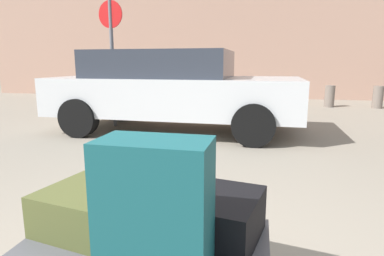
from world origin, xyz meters
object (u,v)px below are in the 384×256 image
at_px(suitcase_olive_center, 104,211).
at_px(bollard_kerb_mid, 378,97).
at_px(suitcase_teal_front_left, 155,212).
at_px(bollard_kerb_near, 330,96).
at_px(suitcase_black_rear_left, 204,214).
at_px(parked_car, 172,89).
at_px(no_parking_sign, 112,50).

xyz_separation_m(suitcase_olive_center, bollard_kerb_mid, (3.92, 8.25, -0.15)).
distance_m(suitcase_teal_front_left, bollard_kerb_near, 8.87).
bearing_deg(suitcase_black_rear_left, parked_car, 118.88).
relative_size(suitcase_olive_center, bollard_kerb_mid, 1.05).
height_order(bollard_kerb_mid, no_parking_sign, no_parking_sign).
relative_size(parked_car, bollard_kerb_mid, 7.19).
bearing_deg(no_parking_sign, bollard_kerb_near, 39.29).
bearing_deg(suitcase_olive_center, bollard_kerb_near, 83.31).
height_order(suitcase_olive_center, bollard_kerb_mid, bollard_kerb_mid).
bearing_deg(bollard_kerb_mid, parked_car, -139.06).
xyz_separation_m(suitcase_teal_front_left, suitcase_olive_center, (-0.38, 0.32, -0.18)).
distance_m(suitcase_teal_front_left, parked_car, 4.65).
height_order(suitcase_olive_center, parked_car, parked_car).
xyz_separation_m(parked_car, no_parking_sign, (-1.22, 0.24, 0.69)).
xyz_separation_m(suitcase_olive_center, bollard_kerb_near, (2.68, 8.25, -0.15)).
distance_m(suitcase_black_rear_left, bollard_kerb_near, 8.48).
xyz_separation_m(suitcase_olive_center, no_parking_sign, (-1.99, 4.42, 1.00)).
relative_size(bollard_kerb_mid, no_parking_sign, 0.26).
height_order(suitcase_black_rear_left, parked_car, parked_car).
bearing_deg(bollard_kerb_near, suitcase_teal_front_left, -105.03).
bearing_deg(bollard_kerb_mid, suitcase_teal_front_left, -112.43).
height_order(suitcase_teal_front_left, bollard_kerb_near, suitcase_teal_front_left).
height_order(parked_car, no_parking_sign, no_parking_sign).
distance_m(suitcase_olive_center, bollard_kerb_mid, 9.13).
bearing_deg(no_parking_sign, suitcase_olive_center, -65.79).
relative_size(parked_car, no_parking_sign, 1.85).
bearing_deg(no_parking_sign, suitcase_teal_front_left, -63.39).
relative_size(parked_car, bollard_kerb_near, 7.19).
bearing_deg(parked_car, no_parking_sign, 168.99).
bearing_deg(suitcase_olive_center, parked_car, 111.69).
relative_size(suitcase_olive_center, bollard_kerb_near, 1.05).
bearing_deg(bollard_kerb_mid, no_parking_sign, -147.08).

